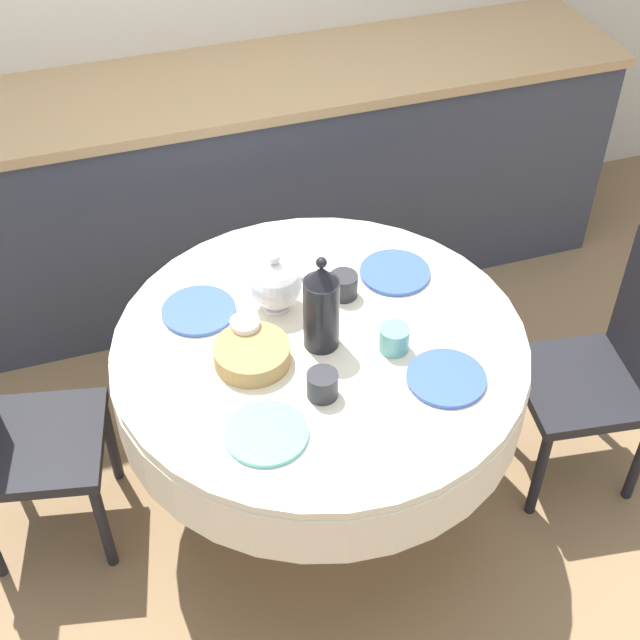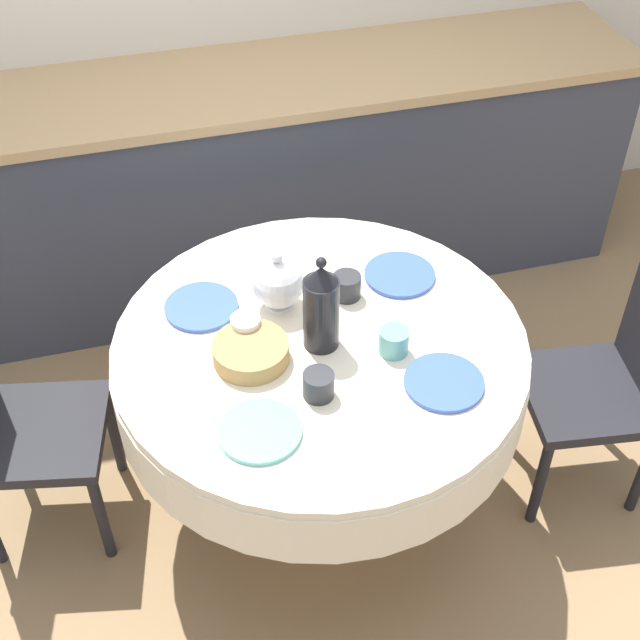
# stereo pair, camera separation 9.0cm
# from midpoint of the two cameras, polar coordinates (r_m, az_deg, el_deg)

# --- Properties ---
(ground_plane) EXTENTS (12.00, 12.00, 0.00)m
(ground_plane) POSITION_cam_midpoint_polar(r_m,az_deg,el_deg) (3.16, 0.83, -11.34)
(ground_plane) COLOR #8E704C
(kitchen_counter) EXTENTS (3.24, 0.64, 0.95)m
(kitchen_counter) POSITION_cam_midpoint_polar(r_m,az_deg,el_deg) (3.73, -4.53, 8.60)
(kitchen_counter) COLOR #383D4C
(kitchen_counter) RESTS_ON ground_plane
(dining_table) EXTENTS (1.22, 1.22, 0.76)m
(dining_table) POSITION_cam_midpoint_polar(r_m,az_deg,el_deg) (2.67, 0.96, -3.30)
(dining_table) COLOR tan
(dining_table) RESTS_ON ground_plane
(chair_left) EXTENTS (0.45, 0.45, 0.90)m
(chair_left) POSITION_cam_midpoint_polar(r_m,az_deg,el_deg) (3.02, 19.17, -3.27)
(chair_left) COLOR black
(chair_left) RESTS_ON ground_plane
(chair_right) EXTENTS (0.47, 0.47, 0.90)m
(chair_right) POSITION_cam_midpoint_polar(r_m,az_deg,el_deg) (2.88, -18.49, -5.90)
(chair_right) COLOR black
(chair_right) RESTS_ON ground_plane
(plate_near_left) EXTENTS (0.22, 0.22, 0.01)m
(plate_near_left) POSITION_cam_midpoint_polar(r_m,az_deg,el_deg) (2.34, -2.77, -7.14)
(plate_near_left) COLOR #60BCB7
(plate_near_left) RESTS_ON dining_table
(cup_near_left) EXTENTS (0.09, 0.09, 0.08)m
(cup_near_left) POSITION_cam_midpoint_polar(r_m,az_deg,el_deg) (2.40, 0.98, -4.19)
(cup_near_left) COLOR #28282D
(cup_near_left) RESTS_ON dining_table
(plate_near_right) EXTENTS (0.22, 0.22, 0.01)m
(plate_near_right) POSITION_cam_midpoint_polar(r_m,az_deg,el_deg) (2.48, 8.97, -3.99)
(plate_near_right) COLOR #3856AD
(plate_near_right) RESTS_ON dining_table
(cup_near_right) EXTENTS (0.09, 0.09, 0.08)m
(cup_near_right) POSITION_cam_midpoint_polar(r_m,az_deg,el_deg) (2.54, 5.76, -1.37)
(cup_near_right) COLOR #5BA39E
(cup_near_right) RESTS_ON dining_table
(plate_far_left) EXTENTS (0.22, 0.22, 0.01)m
(plate_far_left) POSITION_cam_midpoint_polar(r_m,az_deg,el_deg) (2.70, -6.66, 0.83)
(plate_far_left) COLOR #3856AD
(plate_far_left) RESTS_ON dining_table
(cup_far_left) EXTENTS (0.09, 0.09, 0.08)m
(cup_far_left) POSITION_cam_midpoint_polar(r_m,az_deg,el_deg) (2.57, -3.77, -0.56)
(cup_far_left) COLOR white
(cup_far_left) RESTS_ON dining_table
(plate_far_right) EXTENTS (0.22, 0.22, 0.01)m
(plate_far_right) POSITION_cam_midpoint_polar(r_m,az_deg,el_deg) (2.81, 6.04, 2.88)
(plate_far_right) COLOR #3856AD
(plate_far_right) RESTS_ON dining_table
(cup_far_right) EXTENTS (0.09, 0.09, 0.08)m
(cup_far_right) POSITION_cam_midpoint_polar(r_m,az_deg,el_deg) (2.71, 2.67, 2.17)
(cup_far_right) COLOR #28282D
(cup_far_right) RESTS_ON dining_table
(coffee_carafe) EXTENTS (0.10, 0.10, 0.31)m
(coffee_carafe) POSITION_cam_midpoint_polar(r_m,az_deg,el_deg) (2.48, 1.05, 0.79)
(coffee_carafe) COLOR black
(coffee_carafe) RESTS_ON dining_table
(teapot) EXTENTS (0.22, 0.16, 0.20)m
(teapot) POSITION_cam_midpoint_polar(r_m,az_deg,el_deg) (2.64, -1.69, 2.39)
(teapot) COLOR white
(teapot) RESTS_ON dining_table
(bread_basket) EXTENTS (0.22, 0.22, 0.06)m
(bread_basket) POSITION_cam_midpoint_polar(r_m,az_deg,el_deg) (2.51, -3.44, -2.06)
(bread_basket) COLOR #AD844C
(bread_basket) RESTS_ON dining_table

